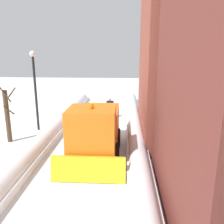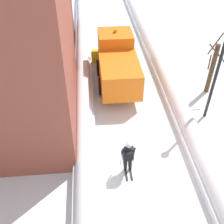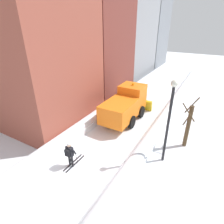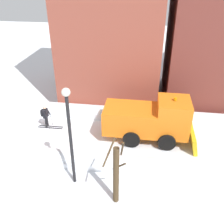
# 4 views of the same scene
# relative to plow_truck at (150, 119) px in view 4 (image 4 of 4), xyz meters

# --- Properties ---
(ground_plane) EXTENTS (80.00, 80.00, 0.00)m
(ground_plane) POSITION_rel_plow_truck_xyz_m (0.50, 3.14, -1.48)
(ground_plane) COLOR white
(snowbank_left) EXTENTS (1.10, 36.00, 0.97)m
(snowbank_left) POSITION_rel_plow_truck_xyz_m (-2.20, 3.14, -1.07)
(snowbank_left) COLOR white
(snowbank_left) RESTS_ON ground
(snowbank_right) EXTENTS (1.10, 36.00, 0.90)m
(snowbank_right) POSITION_rel_plow_truck_xyz_m (3.21, 3.14, -1.16)
(snowbank_right) COLOR white
(snowbank_right) RESTS_ON ground
(building_brick_mid) EXTENTS (7.65, 7.45, 11.99)m
(building_brick_mid) POSITION_rel_plow_truck_xyz_m (-6.70, 4.80, 4.52)
(building_brick_mid) COLOR brown
(building_brick_mid) RESTS_ON ground
(plow_truck) EXTENTS (3.20, 5.98, 3.12)m
(plow_truck) POSITION_rel_plow_truck_xyz_m (0.00, 0.00, 0.00)
(plow_truck) COLOR orange
(plow_truck) RESTS_ON ground
(skier) EXTENTS (0.62, 1.80, 1.81)m
(skier) POSITION_rel_plow_truck_xyz_m (-0.28, -7.27, -0.48)
(skier) COLOR black
(skier) RESTS_ON ground
(traffic_light_pole) EXTENTS (0.28, 0.42, 4.40)m
(traffic_light_pole) POSITION_rel_plow_truck_xyz_m (-2.81, -1.60, 1.61)
(traffic_light_pole) COLOR black
(traffic_light_pole) RESTS_ON ground
(street_lamp) EXTENTS (0.40, 0.40, 5.46)m
(street_lamp) POSITION_rel_plow_truck_xyz_m (4.61, -3.87, 1.96)
(street_lamp) COLOR black
(street_lamp) RESTS_ON ground
(bare_tree_near) EXTENTS (1.02, 1.02, 3.78)m
(bare_tree_near) POSITION_rel_plow_truck_xyz_m (5.55, -1.52, 0.23)
(bare_tree_near) COLOR #4A3823
(bare_tree_near) RESTS_ON ground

